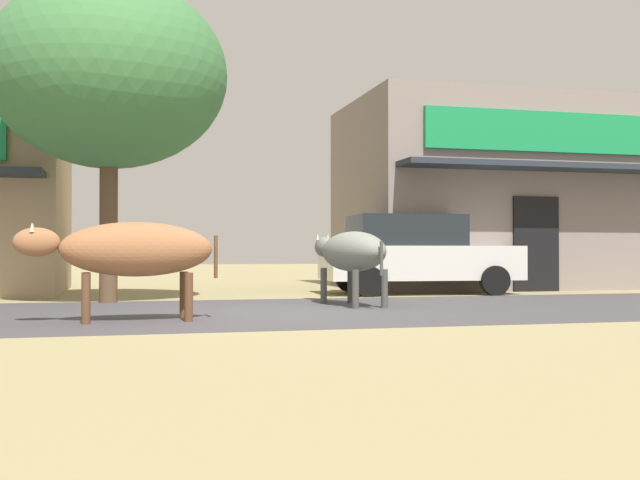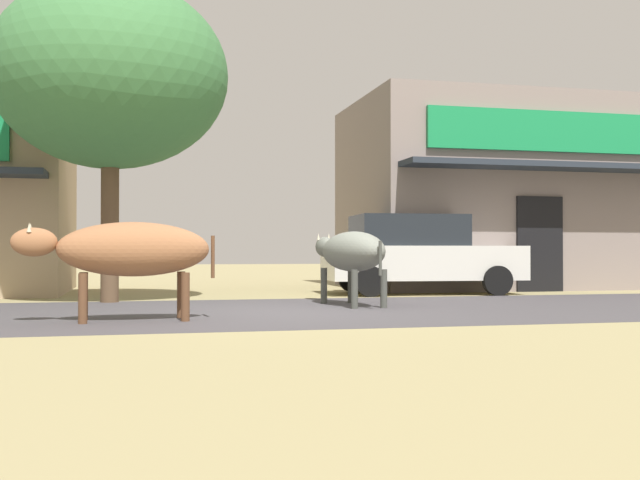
# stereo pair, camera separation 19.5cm
# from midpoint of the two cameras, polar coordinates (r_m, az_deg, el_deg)

# --- Properties ---
(ground) EXTENTS (80.00, 80.00, 0.00)m
(ground) POSITION_cam_midpoint_polar(r_m,az_deg,el_deg) (11.53, -3.25, -5.27)
(ground) COLOR #9B8E60
(asphalt_road) EXTENTS (72.00, 5.60, 0.00)m
(asphalt_road) POSITION_cam_midpoint_polar(r_m,az_deg,el_deg) (11.53, -3.25, -5.26)
(asphalt_road) COLOR #464346
(asphalt_road) RESTS_ON ground
(storefront_right_club) EXTENTS (7.98, 5.54, 4.54)m
(storefront_right_club) POSITION_cam_midpoint_polar(r_m,az_deg,el_deg) (19.98, 13.44, 3.17)
(storefront_right_club) COLOR gray
(storefront_right_club) RESTS_ON ground
(roadside_tree) EXTENTS (4.10, 4.10, 5.62)m
(roadside_tree) POSITION_cam_midpoint_polar(r_m,az_deg,el_deg) (14.23, -15.74, 11.68)
(roadside_tree) COLOR brown
(roadside_tree) RESTS_ON ground
(parked_hatchback_car) EXTENTS (4.14, 2.15, 1.64)m
(parked_hatchback_car) POSITION_cam_midpoint_polar(r_m,az_deg,el_deg) (16.19, 6.72, -1.00)
(parked_hatchback_car) COLOR silver
(parked_hatchback_car) RESTS_ON ground
(cow_near_brown) EXTENTS (2.53, 0.82, 1.27)m
(cow_near_brown) POSITION_cam_midpoint_polar(r_m,az_deg,el_deg) (10.13, -14.28, -0.73)
(cow_near_brown) COLOR #9C6440
(cow_near_brown) RESTS_ON ground
(cow_far_dark) EXTENTS (0.98, 2.57, 1.22)m
(cow_far_dark) POSITION_cam_midpoint_polar(r_m,az_deg,el_deg) (12.68, 1.88, -0.91)
(cow_far_dark) COLOR slate
(cow_far_dark) RESTS_ON ground
(pedestrian_by_shop) EXTENTS (0.47, 0.61, 1.71)m
(pedestrian_by_shop) POSITION_cam_midpoint_polar(r_m,az_deg,el_deg) (18.03, 15.62, -0.43)
(pedestrian_by_shop) COLOR brown
(pedestrian_by_shop) RESTS_ON ground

